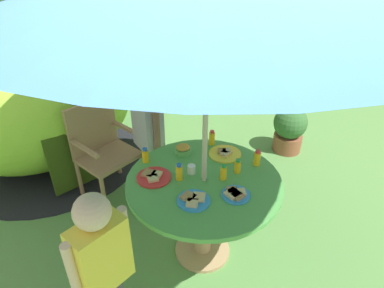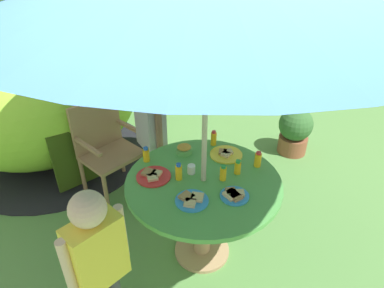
% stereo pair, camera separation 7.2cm
% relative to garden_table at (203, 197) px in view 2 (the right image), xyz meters
% --- Properties ---
extents(ground_plane, '(10.00, 10.00, 0.02)m').
position_rel_garden_table_xyz_m(ground_plane, '(0.00, 0.00, -0.59)').
color(ground_plane, '#548442').
extents(hedge_backdrop, '(9.00, 0.70, 1.62)m').
position_rel_garden_table_xyz_m(hedge_backdrop, '(0.00, 3.35, 0.23)').
color(hedge_backdrop, '#234C28').
rests_on(hedge_backdrop, ground_plane).
extents(garden_table, '(1.12, 1.12, 0.74)m').
position_rel_garden_table_xyz_m(garden_table, '(0.00, 0.00, 0.00)').
color(garden_table, tan).
rests_on(garden_table, ground_plane).
extents(wooden_chair, '(0.63, 0.58, 0.94)m').
position_rel_garden_table_xyz_m(wooden_chair, '(-0.43, 1.18, -0.06)').
color(wooden_chair, '#93704C').
rests_on(wooden_chair, ground_plane).
extents(dome_tent, '(2.52, 2.52, 1.38)m').
position_rel_garden_table_xyz_m(dome_tent, '(-0.82, 2.06, 0.10)').
color(dome_tent, '#8CC633').
rests_on(dome_tent, ground_plane).
extents(potted_plant, '(0.39, 0.39, 0.57)m').
position_rel_garden_table_xyz_m(potted_plant, '(1.69, 0.83, -0.29)').
color(potted_plant, brown).
rests_on(potted_plant, ground_plane).
extents(child_in_grey_shirt, '(0.21, 0.41, 1.21)m').
position_rel_garden_table_xyz_m(child_in_grey_shirt, '(-0.06, 0.89, 0.19)').
color(child_in_grey_shirt, '#3F3F47').
rests_on(child_in_grey_shirt, ground_plane).
extents(child_in_yellow_shirt, '(0.38, 0.25, 1.15)m').
position_rel_garden_table_xyz_m(child_in_yellow_shirt, '(-0.83, -0.29, 0.16)').
color(child_in_yellow_shirt, '#3F3F47').
rests_on(child_in_yellow_shirt, ground_plane).
extents(snack_bowl, '(0.13, 0.13, 0.07)m').
position_rel_garden_table_xyz_m(snack_bowl, '(0.04, 0.38, 0.19)').
color(snack_bowl, '#66B259').
rests_on(snack_bowl, garden_table).
extents(plate_front_edge, '(0.20, 0.20, 0.03)m').
position_rel_garden_table_xyz_m(plate_front_edge, '(0.09, -0.25, 0.18)').
color(plate_front_edge, '#338CD8').
rests_on(plate_front_edge, garden_table).
extents(plate_near_left, '(0.26, 0.26, 0.03)m').
position_rel_garden_table_xyz_m(plate_near_left, '(0.31, 0.20, 0.17)').
color(plate_near_left, yellow).
rests_on(plate_near_left, garden_table).
extents(plate_center_front, '(0.25, 0.25, 0.03)m').
position_rel_garden_table_xyz_m(plate_center_front, '(-0.31, 0.20, 0.17)').
color(plate_center_front, red).
rests_on(plate_center_front, garden_table).
extents(plate_back_edge, '(0.22, 0.22, 0.03)m').
position_rel_garden_table_xyz_m(plate_back_edge, '(-0.18, -0.16, 0.17)').
color(plate_back_edge, '#338CD8').
rests_on(plate_back_edge, garden_table).
extents(juice_bottle_near_right, '(0.05, 0.05, 0.13)m').
position_rel_garden_table_xyz_m(juice_bottle_near_right, '(-0.15, 0.09, 0.22)').
color(juice_bottle_near_right, yellow).
rests_on(juice_bottle_near_right, garden_table).
extents(juice_bottle_far_left, '(0.05, 0.05, 0.11)m').
position_rel_garden_table_xyz_m(juice_bottle_far_left, '(0.26, -0.04, 0.21)').
color(juice_bottle_far_left, yellow).
rests_on(juice_bottle_far_left, garden_table).
extents(juice_bottle_far_right, '(0.05, 0.05, 0.13)m').
position_rel_garden_table_xyz_m(juice_bottle_far_right, '(0.44, -0.03, 0.22)').
color(juice_bottle_far_right, yellow).
rests_on(juice_bottle_far_right, garden_table).
extents(juice_bottle_center_back, '(0.05, 0.05, 0.12)m').
position_rel_garden_table_xyz_m(juice_bottle_center_back, '(0.13, -0.06, 0.22)').
color(juice_bottle_center_back, yellow).
rests_on(juice_bottle_center_back, garden_table).
extents(juice_bottle_mid_left, '(0.05, 0.05, 0.12)m').
position_rel_garden_table_xyz_m(juice_bottle_mid_left, '(-0.27, 0.41, 0.22)').
color(juice_bottle_mid_left, yellow).
rests_on(juice_bottle_mid_left, garden_table).
extents(juice_bottle_mid_right, '(0.05, 0.05, 0.13)m').
position_rel_garden_table_xyz_m(juice_bottle_mid_right, '(0.30, 0.38, 0.22)').
color(juice_bottle_mid_right, yellow).
rests_on(juice_bottle_mid_right, garden_table).
extents(cup_near, '(0.06, 0.06, 0.07)m').
position_rel_garden_table_xyz_m(cup_near, '(-0.04, 0.11, 0.20)').
color(cup_near, white).
rests_on(cup_near, garden_table).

